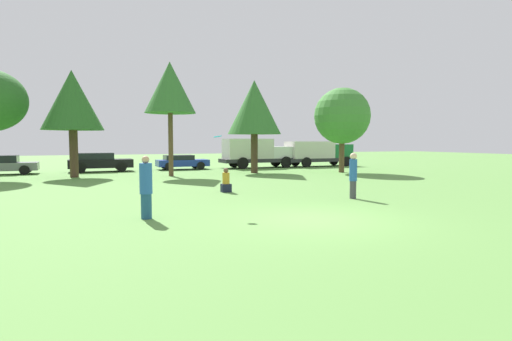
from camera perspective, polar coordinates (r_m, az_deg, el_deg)
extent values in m
plane|color=#5B8E42|center=(11.70, 7.88, -6.66)|extent=(120.00, 120.00, 0.00)
cylinder|color=navy|center=(12.01, -14.87, -4.78)|extent=(0.30, 0.30, 0.70)
cylinder|color=#2659A5|center=(11.91, -14.94, -1.07)|extent=(0.35, 0.35, 0.86)
sphere|color=tan|center=(11.88, -14.99, 1.45)|extent=(0.21, 0.21, 0.21)
cylinder|color=#3F3F47|center=(16.06, 13.21, -2.60)|extent=(0.24, 0.24, 0.67)
cylinder|color=#2659A5|center=(16.00, 13.26, 0.05)|extent=(0.29, 0.29, 0.82)
sphere|color=beige|center=(15.97, 13.29, 1.93)|extent=(0.26, 0.26, 0.26)
cylinder|color=#19B2D8|center=(12.78, -5.31, 4.69)|extent=(0.25, 0.25, 0.07)
cube|color=#191E33|center=(17.69, -4.15, -2.42)|extent=(0.41, 0.34, 0.35)
cylinder|color=#BF8C26|center=(17.65, -4.16, -1.07)|extent=(0.31, 0.31, 0.48)
sphere|color=brown|center=(17.62, -4.16, 0.02)|extent=(0.21, 0.21, 0.21)
cylinder|color=#473323|center=(27.10, -23.81, 2.13)|extent=(0.49, 0.49, 2.84)
cone|color=#286023|center=(27.20, -24.00, 8.86)|extent=(3.54, 3.54, 3.54)
cylinder|color=brown|center=(26.10, -11.66, 3.49)|extent=(0.29, 0.29, 3.89)
cone|color=#33702D|center=(26.31, -11.77, 11.15)|extent=(3.12, 3.12, 3.12)
cylinder|color=#473323|center=(28.24, -0.24, 2.35)|extent=(0.47, 0.47, 2.65)
cone|color=#33702D|center=(28.32, -0.24, 8.72)|extent=(3.63, 3.63, 3.63)
cylinder|color=brown|center=(29.32, 11.73, 2.52)|extent=(0.37, 0.37, 2.85)
sphere|color=#3D7F33|center=(29.36, 11.80, 7.38)|extent=(3.86, 3.86, 3.86)
cube|color=slate|center=(31.50, -31.34, 0.47)|extent=(3.95, 1.73, 0.52)
cylinder|color=black|center=(32.19, -28.97, 0.24)|extent=(0.62, 0.19, 0.62)
cylinder|color=black|center=(30.53, -29.28, 0.05)|extent=(0.62, 0.19, 0.62)
cube|color=black|center=(31.43, -20.59, 0.92)|extent=(4.33, 1.81, 0.59)
cube|color=black|center=(31.39, -21.21, 1.86)|extent=(2.39, 1.57, 0.46)
cylinder|color=black|center=(32.39, -18.30, 0.62)|extent=(0.68, 0.18, 0.67)
cylinder|color=black|center=(30.66, -18.01, 0.44)|extent=(0.68, 0.18, 0.67)
cylinder|color=black|center=(32.28, -23.02, 0.49)|extent=(0.68, 0.18, 0.67)
cylinder|color=black|center=(30.54, -23.01, 0.30)|extent=(0.68, 0.18, 0.67)
cube|color=#1E389E|center=(32.28, -10.09, 1.04)|extent=(3.91, 1.75, 0.50)
cube|color=black|center=(32.19, -10.61, 1.78)|extent=(2.16, 1.52, 0.36)
cylinder|color=black|center=(33.39, -8.40, 0.82)|extent=(0.60, 0.21, 0.60)
cylinder|color=black|center=(31.77, -7.62, 0.66)|extent=(0.60, 0.21, 0.60)
cylinder|color=black|center=(32.86, -12.47, 0.71)|extent=(0.60, 0.21, 0.60)
cylinder|color=black|center=(31.21, -11.89, 0.55)|extent=(0.60, 0.21, 0.60)
cube|color=#2D2D33|center=(33.83, 0.20, 1.42)|extent=(6.13, 2.07, 0.30)
cube|color=silver|center=(34.60, 3.08, 2.52)|extent=(1.98, 1.91, 0.97)
cube|color=beige|center=(33.46, -1.14, 3.02)|extent=(3.81, 2.04, 1.60)
cylinder|color=black|center=(35.62, 2.72, 1.30)|extent=(0.91, 0.24, 0.91)
cylinder|color=black|center=(33.86, 4.18, 1.15)|extent=(0.91, 0.24, 0.91)
cylinder|color=black|center=(34.13, -3.05, 1.18)|extent=(0.91, 0.24, 0.91)
cylinder|color=black|center=(32.28, -1.84, 1.02)|extent=(0.91, 0.24, 0.91)
cube|color=#2D2D33|center=(36.18, 8.59, 1.49)|extent=(6.39, 2.03, 0.30)
cube|color=#196633|center=(37.24, 11.18, 2.66)|extent=(2.06, 1.86, 1.18)
cube|color=beige|center=(35.69, 7.39, 2.85)|extent=(3.97, 1.99, 1.42)
cylinder|color=black|center=(38.20, 10.66, 1.37)|extent=(0.84, 0.26, 0.84)
cylinder|color=black|center=(36.62, 12.34, 1.23)|extent=(0.84, 0.26, 0.84)
cylinder|color=black|center=(36.14, 5.43, 1.27)|extent=(0.84, 0.26, 0.84)
cylinder|color=black|center=(34.47, 6.96, 1.13)|extent=(0.84, 0.26, 0.84)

